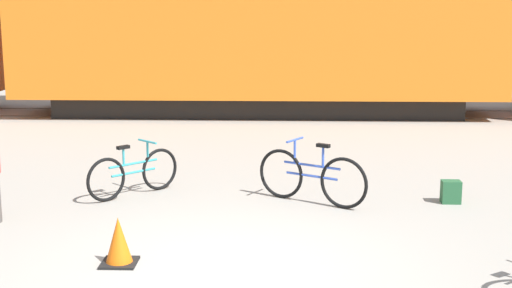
# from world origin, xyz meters

# --- Properties ---
(ground_plane) EXTENTS (80.00, 80.00, 0.00)m
(ground_plane) POSITION_xyz_m (0.00, 0.00, 0.00)
(ground_plane) COLOR gray
(freight_train) EXTENTS (39.85, 3.12, 5.78)m
(freight_train) POSITION_xyz_m (0.00, 11.75, 3.04)
(freight_train) COLOR black
(freight_train) RESTS_ON ground_plane
(rail_near) EXTENTS (51.85, 0.07, 0.01)m
(rail_near) POSITION_xyz_m (0.00, 11.03, 0.01)
(rail_near) COLOR #4C4238
(rail_near) RESTS_ON ground_plane
(rail_far) EXTENTS (51.85, 0.07, 0.01)m
(rail_far) POSITION_xyz_m (0.00, 12.46, 0.01)
(rail_far) COLOR #4C4238
(rail_far) RESTS_ON ground_plane
(bicycle_teal) EXTENTS (1.18, 1.24, 0.83)m
(bicycle_teal) POSITION_xyz_m (-1.63, 3.09, 0.36)
(bicycle_teal) COLOR black
(bicycle_teal) RESTS_ON ground_plane
(bicycle_blue) EXTENTS (1.58, 1.00, 0.95)m
(bicycle_blue) POSITION_xyz_m (1.10, 2.75, 0.40)
(bicycle_blue) COLOR black
(bicycle_blue) RESTS_ON ground_plane
(backpack) EXTENTS (0.28, 0.20, 0.34)m
(backpack) POSITION_xyz_m (3.18, 2.83, 0.17)
(backpack) COLOR #235633
(backpack) RESTS_ON ground_plane
(traffic_cone) EXTENTS (0.40, 0.40, 0.55)m
(traffic_cone) POSITION_xyz_m (-1.19, 0.11, 0.25)
(traffic_cone) COLOR black
(traffic_cone) RESTS_ON ground_plane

